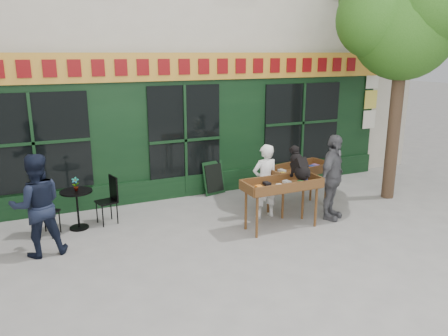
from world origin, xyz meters
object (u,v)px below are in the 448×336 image
Objects in this scene: dog at (300,162)px; book_cart_right at (299,172)px; book_cart_center at (282,187)px; woman at (265,181)px; man_right at (332,177)px; man_left at (37,205)px; bistro_table at (77,202)px.

book_cart_right is at bearing 56.37° from dog.
woman is at bearing 89.65° from book_cart_center.
book_cart_right is 0.92× the size of man_right.
man_left is at bearing 170.82° from dog.
man_right is at bearing 0.53° from book_cart_center.
woman is 3.70m from bistro_table.
man_left reaches higher than bistro_table.
book_cart_center is 2.51× the size of dog.
book_cart_center is 0.59m from dog.
dog is 4.70m from man_left.
book_cart_center is at bearing -151.04° from book_cart_right.
man_left reaches higher than book_cart_right.
man_left is (-0.70, -0.90, 0.32)m from bistro_table.
woman is 0.90m from book_cart_right.
woman is at bearing -14.41° from bistro_table.
bistro_table is 0.44× the size of man_left.
dog reaches higher than book_cart_right.
man_left is at bearing 170.76° from book_cart_center.
man_right reaches higher than woman.
book_cart_right is at bearing -10.17° from bistro_table.
book_cart_right is 2.10× the size of bistro_table.
man_right is at bearing 169.86° from man_left.
dog is 0.35× the size of man_left.
dog reaches higher than woman.
bistro_table is at bearing 155.97° from book_cart_center.
man_right is 5.50m from man_left.
dog is 4.31m from bistro_table.
book_cart_right is 5.16m from man_left.
dog is at bearing -135.21° from book_cart_right.
man_right is 1.00× the size of man_left.
woman is 4.28m from man_left.
dog is 0.79× the size of bistro_table.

